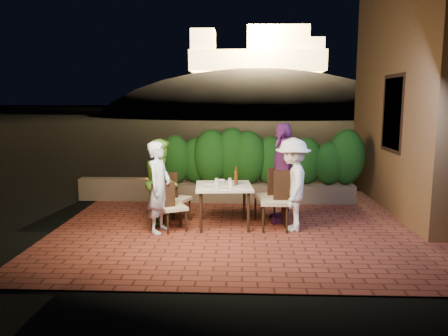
# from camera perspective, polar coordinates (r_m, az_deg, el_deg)

# --- Properties ---
(ground) EXTENTS (400.00, 400.00, 0.00)m
(ground) POSITION_cam_1_polar(r_m,az_deg,el_deg) (7.73, 3.82, -8.35)
(ground) COLOR black
(ground) RESTS_ON ground
(terrace_floor) EXTENTS (7.00, 6.00, 0.15)m
(terrace_floor) POSITION_cam_1_polar(r_m,az_deg,el_deg) (8.22, 3.73, -7.68)
(terrace_floor) COLOR brown
(terrace_floor) RESTS_ON ground
(building_wall) EXTENTS (1.60, 5.00, 5.00)m
(building_wall) POSITION_cam_1_polar(r_m,az_deg,el_deg) (10.13, 24.78, 9.40)
(building_wall) COLOR brown
(building_wall) RESTS_ON ground
(window_pane) EXTENTS (0.08, 1.00, 1.40)m
(window_pane) POSITION_cam_1_polar(r_m,az_deg,el_deg) (9.39, 21.31, 6.65)
(window_pane) COLOR black
(window_pane) RESTS_ON building_wall
(window_frame) EXTENTS (0.06, 1.15, 1.55)m
(window_frame) POSITION_cam_1_polar(r_m,az_deg,el_deg) (9.38, 21.25, 6.66)
(window_frame) COLOR black
(window_frame) RESTS_ON building_wall
(planter) EXTENTS (4.20, 0.55, 0.40)m
(planter) POSITION_cam_1_polar(r_m,az_deg,el_deg) (9.91, 4.66, -3.19)
(planter) COLOR brown
(planter) RESTS_ON ground
(hedge) EXTENTS (4.00, 0.70, 1.10)m
(hedge) POSITION_cam_1_polar(r_m,az_deg,el_deg) (9.78, 4.71, 1.11)
(hedge) COLOR #144112
(hedge) RESTS_ON planter
(parapet) EXTENTS (2.20, 0.30, 0.50)m
(parapet) POSITION_cam_1_polar(r_m,az_deg,el_deg) (10.22, -12.41, -2.71)
(parapet) COLOR brown
(parapet) RESTS_ON ground
(hill) EXTENTS (52.00, 40.00, 22.00)m
(hill) POSITION_cam_1_polar(r_m,az_deg,el_deg) (67.71, 4.21, 3.52)
(hill) COLOR black
(hill) RESTS_ON ground
(fortress) EXTENTS (26.00, 8.00, 8.00)m
(fortress) POSITION_cam_1_polar(r_m,az_deg,el_deg) (67.92, 4.35, 15.79)
(fortress) COLOR #FFCC7A
(fortress) RESTS_ON hill
(dining_table) EXTENTS (1.07, 1.07, 0.75)m
(dining_table) POSITION_cam_1_polar(r_m,az_deg,el_deg) (7.91, -0.03, -4.95)
(dining_table) COLOR white
(dining_table) RESTS_ON ground
(plate_nw) EXTENTS (0.21, 0.21, 0.01)m
(plate_nw) POSITION_cam_1_polar(r_m,az_deg,el_deg) (7.60, -2.32, -2.59)
(plate_nw) COLOR white
(plate_nw) RESTS_ON dining_table
(plate_sw) EXTENTS (0.23, 0.23, 0.01)m
(plate_sw) POSITION_cam_1_polar(r_m,az_deg,el_deg) (8.03, -1.82, -1.95)
(plate_sw) COLOR white
(plate_sw) RESTS_ON dining_table
(plate_ne) EXTENTS (0.21, 0.21, 0.01)m
(plate_ne) POSITION_cam_1_polar(r_m,az_deg,el_deg) (7.64, 2.10, -2.53)
(plate_ne) COLOR white
(plate_ne) RESTS_ON dining_table
(plate_se) EXTENTS (0.21, 0.21, 0.01)m
(plate_se) POSITION_cam_1_polar(r_m,az_deg,el_deg) (8.07, 1.72, -1.92)
(plate_se) COLOR white
(plate_se) RESTS_ON dining_table
(plate_centre) EXTENTS (0.20, 0.20, 0.01)m
(plate_centre) POSITION_cam_1_polar(r_m,az_deg,el_deg) (7.85, 0.18, -2.21)
(plate_centre) COLOR white
(plate_centre) RESTS_ON dining_table
(plate_front) EXTENTS (0.23, 0.23, 0.01)m
(plate_front) POSITION_cam_1_polar(r_m,az_deg,el_deg) (7.50, 0.31, -2.73)
(plate_front) COLOR white
(plate_front) RESTS_ON dining_table
(glass_nw) EXTENTS (0.06, 0.06, 0.10)m
(glass_nw) POSITION_cam_1_polar(r_m,az_deg,el_deg) (7.67, -0.93, -2.12)
(glass_nw) COLOR silver
(glass_nw) RESTS_ON dining_table
(glass_sw) EXTENTS (0.06, 0.06, 0.11)m
(glass_sw) POSITION_cam_1_polar(r_m,az_deg,el_deg) (7.96, -0.98, -1.71)
(glass_sw) COLOR silver
(glass_sw) RESTS_ON dining_table
(glass_ne) EXTENTS (0.07, 0.07, 0.11)m
(glass_ne) POSITION_cam_1_polar(r_m,az_deg,el_deg) (7.70, 0.88, -2.05)
(glass_ne) COLOR silver
(glass_ne) RESTS_ON dining_table
(glass_se) EXTENTS (0.06, 0.06, 0.11)m
(glass_se) POSITION_cam_1_polar(r_m,az_deg,el_deg) (7.94, 0.78, -1.72)
(glass_se) COLOR silver
(glass_se) RESTS_ON dining_table
(beer_bottle) EXTENTS (0.07, 0.07, 0.35)m
(beer_bottle) POSITION_cam_1_polar(r_m,az_deg,el_deg) (7.82, 1.59, -1.01)
(beer_bottle) COLOR #49280C
(beer_bottle) RESTS_ON dining_table
(bowl) EXTENTS (0.21, 0.21, 0.04)m
(bowl) POSITION_cam_1_polar(r_m,az_deg,el_deg) (8.15, -0.44, -1.69)
(bowl) COLOR white
(bowl) RESTS_ON dining_table
(chair_left_front) EXTENTS (0.54, 0.54, 0.87)m
(chair_left_front) POSITION_cam_1_polar(r_m,az_deg,el_deg) (7.65, -6.56, -5.01)
(chair_left_front) COLOR black
(chair_left_front) RESTS_ON ground
(chair_left_back) EXTENTS (0.56, 0.56, 0.94)m
(chair_left_back) POSITION_cam_1_polar(r_m,az_deg,el_deg) (8.16, -6.20, -3.88)
(chair_left_back) COLOR black
(chair_left_back) RESTS_ON ground
(chair_right_front) EXTENTS (0.49, 0.49, 1.06)m
(chair_right_front) POSITION_cam_1_polar(r_m,az_deg,el_deg) (7.71, 6.63, -4.19)
(chair_right_front) COLOR black
(chair_right_front) RESTS_ON ground
(chair_right_back) EXTENTS (0.59, 0.59, 1.02)m
(chair_right_back) POSITION_cam_1_polar(r_m,az_deg,el_deg) (8.16, 5.87, -3.59)
(chair_right_back) COLOR black
(chair_right_back) RESTS_ON ground
(diner_blue) EXTENTS (0.50, 0.65, 1.57)m
(diner_blue) POSITION_cam_1_polar(r_m,az_deg,el_deg) (7.55, -8.51, -2.51)
(diner_blue) COLOR #C5DBFE
(diner_blue) RESTS_ON ground
(diner_green) EXTENTS (0.72, 0.86, 1.57)m
(diner_green) POSITION_cam_1_polar(r_m,az_deg,el_deg) (8.12, -8.19, -1.72)
(diner_green) COLOR #6CB839
(diner_green) RESTS_ON ground
(diner_white) EXTENTS (0.69, 1.10, 1.63)m
(diner_white) POSITION_cam_1_polar(r_m,az_deg,el_deg) (7.65, 8.94, -2.18)
(diner_white) COLOR white
(diner_white) RESTS_ON ground
(diner_purple) EXTENTS (0.47, 1.10, 1.86)m
(diner_purple) POSITION_cam_1_polar(r_m,az_deg,el_deg) (8.18, 7.70, -0.59)
(diner_purple) COLOR #642570
(diner_purple) RESTS_ON ground
(parapet_lamp) EXTENTS (0.10, 0.10, 0.14)m
(parapet_lamp) POSITION_cam_1_polar(r_m,az_deg,el_deg) (10.04, -9.48, -0.97)
(parapet_lamp) COLOR orange
(parapet_lamp) RESTS_ON parapet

